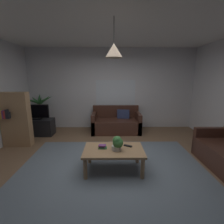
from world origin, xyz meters
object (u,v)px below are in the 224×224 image
Objects in this scene: book_on_table_2 at (102,145)px; tv_stand at (39,127)px; potted_palm_corner at (40,113)px; pendant_lamp at (114,50)px; book_on_table_0 at (103,148)px; bookshelf_corner at (16,120)px; couch_under_window at (116,123)px; coffee_table at (114,152)px; tv at (37,112)px; potted_plant_on_table at (117,143)px; remote_on_table_0 at (128,146)px; book_on_table_1 at (102,147)px.

tv_stand is at bearing 137.22° from book_on_table_2.
potted_palm_corner is 2.04× the size of pendant_lamp.
bookshelf_corner is (-2.25, 1.12, 0.26)m from book_on_table_0.
couch_under_window is 2.46× the size of pendant_lamp.
book_on_table_2 is at bearing 170.09° from coffee_table.
potted_palm_corner is (-0.11, 0.46, 0.35)m from tv_stand.
tv reaches higher than coffee_table.
pendant_lamp reaches higher than potted_plant_on_table.
pendant_lamp reaches higher than remote_on_table_0.
potted_palm_corner is at bearing 132.43° from book_on_table_1.
bookshelf_corner is (-2.74, 1.03, 0.26)m from remote_on_table_0.
pendant_lamp is (-0.28, -0.12, 1.74)m from remote_on_table_0.
pendant_lamp is at bearing -9.03° from book_on_table_0.
tv is at bearing 137.43° from book_on_table_1.
potted_palm_corner is (-2.52, 0.18, 0.33)m from couch_under_window.
potted_plant_on_table is (-0.21, -0.16, 0.13)m from remote_on_table_0.
book_on_table_1 is at bearing -133.62° from book_on_table_2.
couch_under_window is 13.87× the size of book_on_table_1.
couch_under_window is at bearing 80.91° from book_on_table_1.
pendant_lamp is (2.46, -1.15, 1.48)m from bookshelf_corner.
tv_stand is 0.93m from bookshelf_corner.
pendant_lamp is (2.28, -1.94, 1.94)m from tv_stand.
remote_on_table_0 is (0.15, -2.11, 0.17)m from couch_under_window.
pendant_lamp is (2.28, -1.92, 1.45)m from tv.
book_on_table_1 is (-0.35, -2.19, 0.19)m from couch_under_window.
book_on_table_1 is 1.73m from pendant_lamp.
couch_under_window is at bearing 88.46° from potted_plant_on_table.
book_on_table_2 is (-0.01, 0.00, 0.05)m from book_on_table_0.
bookshelf_corner is at bearing 98.20° from remote_on_table_0.
coffee_table is at bearing -8.69° from book_on_table_1.
tv_stand is 0.71× the size of potted_palm_corner.
potted_palm_corner is at bearing 103.25° from tv.
remote_on_table_0 is at bearing 37.43° from potted_plant_on_table.
potted_plant_on_table is 0.20× the size of bookshelf_corner.
remote_on_table_0 is 0.30m from potted_plant_on_table.
couch_under_window is 2.23m from book_on_table_2.
tv reaches higher than book_on_table_2.
book_on_table_0 is at bearing -26.43° from bookshelf_corner.
book_on_table_0 is 1.75m from pendant_lamp.
book_on_table_2 is at bearing -42.78° from tv_stand.
tv is at bearing -76.75° from potted_palm_corner.
coffee_table is 7.08× the size of book_on_table_0.
pendant_lamp is at bearing -8.69° from book_on_table_1.
book_on_table_0 is at bearing 128.83° from remote_on_table_0.
bookshelf_corner is at bearing 154.90° from pendant_lamp.
potted_plant_on_table is at bearing -39.96° from tv.
tv_stand is 0.59m from potted_palm_corner.
bookshelf_corner is (-0.19, -0.79, 0.46)m from tv_stand.
book_on_table_2 is 0.10× the size of potted_palm_corner.
pendant_lamp is at bearing -40.18° from tv.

